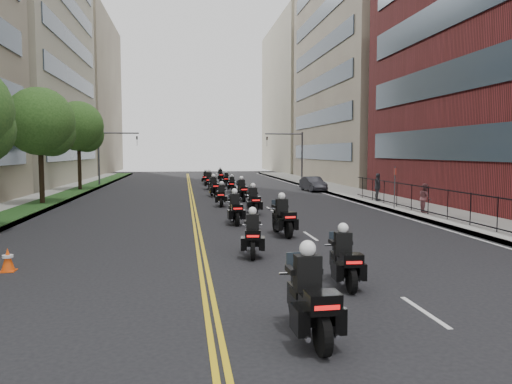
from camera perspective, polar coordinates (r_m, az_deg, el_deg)
ground at (r=10.88m, az=2.95°, el=-14.28°), size 160.00×160.00×0.00m
sidewalk_right at (r=37.94m, az=13.47°, el=-0.71°), size 4.00×90.00×0.15m
sidewalk_left at (r=36.65m, az=-24.02°, el=-1.17°), size 4.00×90.00×0.15m
grass_strip at (r=36.43m, az=-22.81°, el=-1.01°), size 2.00×90.00×0.04m
building_right_tan at (r=63.70m, az=14.03°, el=14.88°), size 15.11×28.00×30.00m
building_right_far at (r=91.67m, az=6.79°, el=10.53°), size 15.00×28.00×26.00m
building_left_far at (r=90.83m, az=-21.26°, el=10.31°), size 16.00×28.00×26.00m
iron_fence at (r=25.77m, az=22.14°, el=-1.55°), size 0.05×28.00×1.50m
street_trees at (r=30.13m, az=-25.90°, el=7.23°), size 4.40×38.40×7.98m
traffic_signal_right at (r=53.36m, az=4.28°, el=4.81°), size 4.09×0.20×5.60m
traffic_signal_left at (r=52.63m, az=-16.51°, el=4.63°), size 4.09×0.20×5.60m
motorcycle_0 at (r=9.61m, az=6.15°, el=-12.28°), size 0.59×2.52×1.86m
motorcycle_1 at (r=13.39m, az=10.03°, el=-7.81°), size 0.55×2.25×1.66m
motorcycle_2 at (r=16.94m, az=-0.39°, el=-5.13°), size 0.67×2.24×1.66m
motorcycle_3 at (r=20.99m, az=3.08°, el=-3.06°), size 0.70×2.46×1.81m
motorcycle_4 at (r=24.32m, az=-2.42°, el=-2.07°), size 0.55×2.35×1.74m
motorcycle_5 at (r=28.20m, az=-0.31°, el=-1.13°), size 0.55×2.38×1.76m
motorcycle_6 at (r=32.33m, az=-3.95°, el=-0.50°), size 0.64×2.20×1.62m
motorcycle_7 at (r=35.73m, az=-1.63°, el=0.11°), size 0.63×2.43×1.79m
motorcycle_8 at (r=39.34m, az=-4.85°, el=0.50°), size 0.71×2.41×1.78m
motorcycle_9 at (r=43.30m, az=-2.77°, el=0.78°), size 0.62×2.12×1.56m
motorcycle_10 at (r=46.96m, az=-5.38°, el=1.21°), size 0.61×2.53×1.87m
motorcycle_11 at (r=51.17m, az=-3.42°, el=1.37°), size 0.61×2.13×1.58m
motorcycle_12 at (r=54.65m, az=-5.79°, el=1.57°), size 0.63×2.16×1.59m
motorcycle_13 at (r=58.83m, az=-4.08°, el=1.84°), size 0.53×2.30×1.70m
parked_sedan at (r=44.82m, az=6.53°, el=0.92°), size 1.69×4.04×1.30m
pedestrian_b at (r=29.26m, az=18.76°, el=-0.64°), size 0.76×0.89×1.62m
pedestrian_c at (r=35.35m, az=13.73°, el=0.56°), size 0.61×1.16×1.89m
traffic_cone at (r=16.53m, az=-26.50°, el=-6.96°), size 0.42×0.42×0.70m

